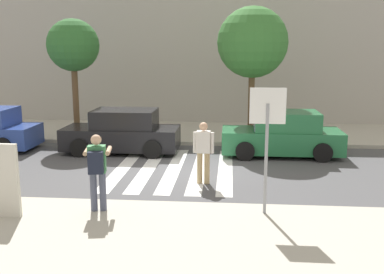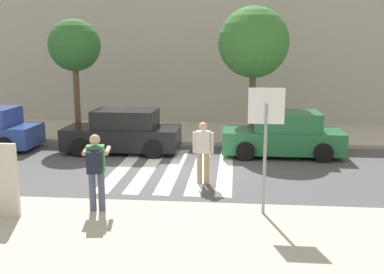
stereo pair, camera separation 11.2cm
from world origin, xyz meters
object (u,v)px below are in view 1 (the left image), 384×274
(parked_car_green, at_px, (282,135))
(street_tree_center, at_px, (253,43))
(parked_car_black, at_px, (122,132))
(street_tree_west, at_px, (73,46))
(stop_sign, at_px, (267,123))
(photographer_with_backpack, at_px, (97,166))
(pedestrian_crossing, at_px, (203,149))

(parked_car_green, height_order, street_tree_center, street_tree_center)
(parked_car_black, height_order, street_tree_west, street_tree_west)
(stop_sign, xyz_separation_m, parked_car_black, (-4.63, 6.07, -1.42))
(photographer_with_backpack, relative_size, parked_car_green, 0.42)
(parked_car_green, distance_m, street_tree_center, 3.86)
(photographer_with_backpack, bearing_deg, stop_sign, 2.95)
(photographer_with_backpack, height_order, parked_car_green, photographer_with_backpack)
(stop_sign, bearing_deg, street_tree_center, 89.89)
(photographer_with_backpack, distance_m, street_tree_center, 9.41)
(pedestrian_crossing, height_order, parked_car_green, pedestrian_crossing)
(photographer_with_backpack, distance_m, street_tree_west, 9.21)
(photographer_with_backpack, relative_size, street_tree_center, 0.34)
(pedestrian_crossing, relative_size, parked_car_black, 0.42)
(parked_car_black, distance_m, street_tree_west, 4.30)
(street_tree_center, bearing_deg, photographer_with_backpack, -114.13)
(parked_car_black, bearing_deg, street_tree_center, 22.98)
(parked_car_black, xyz_separation_m, street_tree_center, (4.65, 1.97, 3.16))
(pedestrian_crossing, distance_m, street_tree_west, 8.25)
(stop_sign, bearing_deg, street_tree_west, 131.07)
(photographer_with_backpack, distance_m, parked_car_green, 7.84)
(pedestrian_crossing, bearing_deg, stop_sign, -59.13)
(street_tree_center, bearing_deg, stop_sign, -90.11)
(parked_car_green, bearing_deg, stop_sign, -99.73)
(stop_sign, distance_m, photographer_with_backpack, 3.80)
(parked_car_green, bearing_deg, street_tree_west, 166.39)
(photographer_with_backpack, bearing_deg, street_tree_center, 65.87)
(stop_sign, distance_m, pedestrian_crossing, 3.15)
(parked_car_black, relative_size, street_tree_center, 0.80)
(parked_car_black, relative_size, parked_car_green, 1.00)
(stop_sign, xyz_separation_m, parked_car_green, (1.04, 6.07, -1.42))
(photographer_with_backpack, bearing_deg, street_tree_west, 111.98)
(parked_car_black, bearing_deg, pedestrian_crossing, -48.64)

